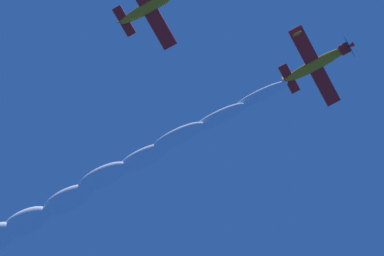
% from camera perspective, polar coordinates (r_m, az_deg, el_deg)
% --- Properties ---
extents(airplane_lead, '(9.99, 9.04, 3.16)m').
position_cam_1_polar(airplane_lead, '(94.38, 8.83, 4.52)').
color(airplane_lead, orange).
extents(airplane_left_wingman, '(9.99, 9.03, 3.18)m').
position_cam_1_polar(airplane_left_wingman, '(91.99, -2.77, 8.61)').
color(airplane_left_wingman, orange).
extents(smoke_trail_lead, '(12.11, 44.25, 4.99)m').
position_cam_1_polar(smoke_trail_lead, '(100.17, -8.19, -4.62)').
color(smoke_trail_lead, white).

